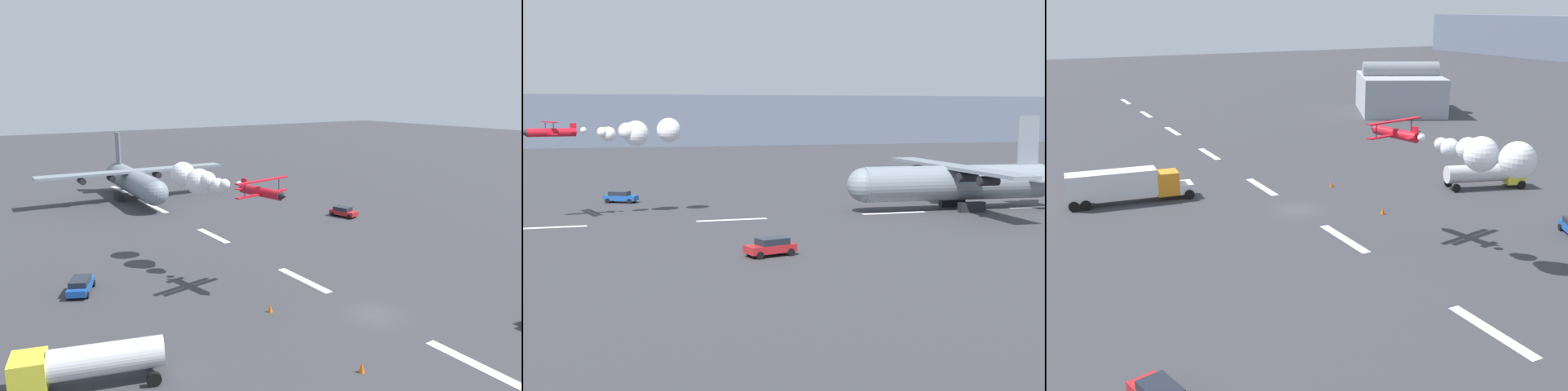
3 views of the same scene
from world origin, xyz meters
TOP-DOWN VIEW (x-y plane):
  - runway_stripe_5 at (9.84, 0.00)m, footprint 8.00×0.90m
  - runway_stripe_6 at (29.52, 0.00)m, footprint 8.00×0.90m
  - runway_stripe_7 at (49.21, 0.00)m, footprint 8.00×0.90m
  - runway_stripe_8 at (68.89, 0.00)m, footprint 8.00×0.90m
  - cargo_transport_plane at (56.41, 0.82)m, footprint 25.53×33.11m
  - stunt_biplane_red at (19.86, 6.47)m, footprint 17.84×6.65m
  - followme_car_yellow at (27.69, -22.03)m, footprint 4.55×2.85m
  - airport_staff_sedan at (19.18, 20.04)m, footprint 4.63×3.53m

SIDE VIEW (x-z plane):
  - runway_stripe_5 at x=9.84m, z-range 0.00..0.01m
  - runway_stripe_6 at x=29.52m, z-range 0.00..0.01m
  - runway_stripe_7 at x=49.21m, z-range 0.00..0.01m
  - runway_stripe_8 at x=68.89m, z-range 0.00..0.01m
  - followme_car_yellow at x=27.69m, z-range 0.05..1.57m
  - airport_staff_sedan at x=19.18m, z-range 0.05..1.57m
  - cargo_transport_plane at x=56.41m, z-range -2.22..9.23m
  - stunt_biplane_red at x=19.86m, z-range 8.08..11.28m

